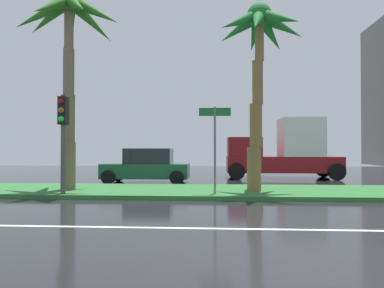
{
  "coord_description": "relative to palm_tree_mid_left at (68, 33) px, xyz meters",
  "views": [
    {
      "loc": [
        -1.61,
        -5.49,
        1.67
      ],
      "look_at": [
        -2.78,
        13.41,
        1.96
      ],
      "focal_mm": 33.06,
      "sensor_mm": 36.0,
      "label": 1
    }
  ],
  "objects": [
    {
      "name": "ground_plane",
      "position": [
        7.22,
        1.24,
        -6.24
      ],
      "size": [
        90.0,
        42.0,
        0.1
      ],
      "primitive_type": "cube",
      "color": "black"
    },
    {
      "name": "near_lane_divider_stripe",
      "position": [
        7.22,
        -5.76,
        -6.19
      ],
      "size": [
        81.0,
        0.14,
        0.01
      ],
      "primitive_type": "cube",
      "color": "white",
      "rests_on": "ground_plane"
    },
    {
      "name": "street_name_sign",
      "position": [
        5.65,
        -1.05,
        -4.11
      ],
      "size": [
        1.1,
        0.08,
        3.0
      ],
      "color": "slate",
      "rests_on": "median_strip"
    },
    {
      "name": "box_truck_lead",
      "position": [
        9.64,
        7.5,
        -4.64
      ],
      "size": [
        6.4,
        2.64,
        3.46
      ],
      "rotation": [
        0.0,
        0.0,
        3.14
      ],
      "color": "maroon",
      "rests_on": "ground_plane"
    },
    {
      "name": "traffic_signal_median_left",
      "position": [
        0.45,
        -1.47,
        -3.69
      ],
      "size": [
        0.28,
        0.43,
        3.4
      ],
      "color": "#4C4C47",
      "rests_on": "median_strip"
    },
    {
      "name": "palm_tree_centre_left",
      "position": [
        7.3,
        -0.1,
        -0.59
      ],
      "size": [
        3.44,
        3.43,
        6.96
      ],
      "color": "olive",
      "rests_on": "median_strip"
    },
    {
      "name": "median_strip",
      "position": [
        7.22,
        0.24,
        -6.11
      ],
      "size": [
        85.5,
        4.0,
        0.15
      ],
      "primitive_type": "cube",
      "color": "#2D6B33",
      "rests_on": "ground_plane"
    },
    {
      "name": "palm_tree_mid_left",
      "position": [
        0.0,
        0.0,
        0.0
      ],
      "size": [
        4.28,
        4.2,
        7.77
      ],
      "color": "#726448",
      "rests_on": "median_strip"
    },
    {
      "name": "car_in_traffic_leading",
      "position": [
        2.26,
        4.29,
        -5.36
      ],
      "size": [
        4.3,
        2.02,
        1.72
      ],
      "rotation": [
        0.0,
        0.0,
        3.14
      ],
      "color": "#195133",
      "rests_on": "ground_plane"
    }
  ]
}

